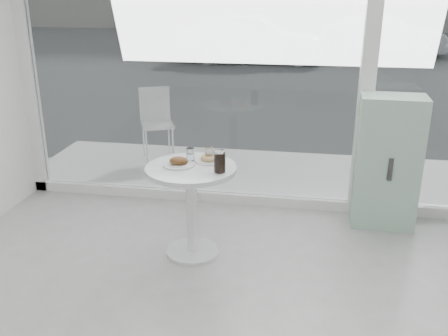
% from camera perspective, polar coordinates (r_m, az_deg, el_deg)
% --- Properties ---
extents(room_shell, '(6.00, 6.00, 6.00)m').
position_cam_1_polar(room_shell, '(1.20, -9.13, 10.16)').
color(room_shell, silver).
rests_on(room_shell, ground).
extents(storefront, '(5.00, 0.14, 3.00)m').
position_cam_1_polar(storefront, '(4.71, 6.20, 15.19)').
color(storefront, white).
rests_on(storefront, ground).
extents(main_table, '(0.72, 0.72, 0.77)m').
position_cam_1_polar(main_table, '(4.00, -3.75, -2.80)').
color(main_table, white).
rests_on(main_table, ground).
extents(patio_deck, '(5.60, 1.60, 0.05)m').
position_cam_1_polar(patio_deck, '(5.88, 5.40, -0.72)').
color(patio_deck, silver).
rests_on(patio_deck, ground).
extents(street, '(40.00, 24.00, 0.00)m').
position_cam_1_polar(street, '(17.81, 8.70, 13.12)').
color(street, '#3E3E3E').
rests_on(street, ground).
extents(mint_cabinet, '(0.57, 0.40, 1.21)m').
position_cam_1_polar(mint_cabinet, '(4.74, 18.16, 0.64)').
color(mint_cabinet, '#86AB97').
rests_on(mint_cabinet, ground).
extents(patio_chair, '(0.50, 0.50, 0.88)m').
position_cam_1_polar(patio_chair, '(6.29, -7.73, 5.62)').
color(patio_chair, white).
rests_on(patio_chair, patio_deck).
extents(car_white, '(4.31, 1.84, 1.45)m').
position_cam_1_polar(car_white, '(14.81, 3.04, 14.76)').
color(car_white, silver).
rests_on(car_white, street).
extents(car_silver, '(4.04, 1.97, 1.28)m').
position_cam_1_polar(car_silver, '(17.22, 17.74, 14.33)').
color(car_silver, '#B3B5BB').
rests_on(car_silver, street).
extents(plate_fritter, '(0.25, 0.25, 0.07)m').
position_cam_1_polar(plate_fritter, '(3.95, -5.13, 0.66)').
color(plate_fritter, silver).
rests_on(plate_fritter, main_table).
extents(plate_donut, '(0.22, 0.22, 0.05)m').
position_cam_1_polar(plate_donut, '(4.02, -1.76, 1.02)').
color(plate_donut, silver).
rests_on(plate_donut, main_table).
extents(water_tumbler_a, '(0.07, 0.07, 0.11)m').
position_cam_1_polar(water_tumbler_a, '(4.05, -3.86, 1.47)').
color(water_tumbler_a, white).
rests_on(water_tumbler_a, main_table).
extents(water_tumbler_b, '(0.07, 0.07, 0.11)m').
position_cam_1_polar(water_tumbler_b, '(4.04, -1.74, 1.54)').
color(water_tumbler_b, white).
rests_on(water_tumbler_b, main_table).
extents(cola_glass, '(0.09, 0.09, 0.17)m').
position_cam_1_polar(cola_glass, '(3.78, -0.50, 0.71)').
color(cola_glass, white).
rests_on(cola_glass, main_table).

